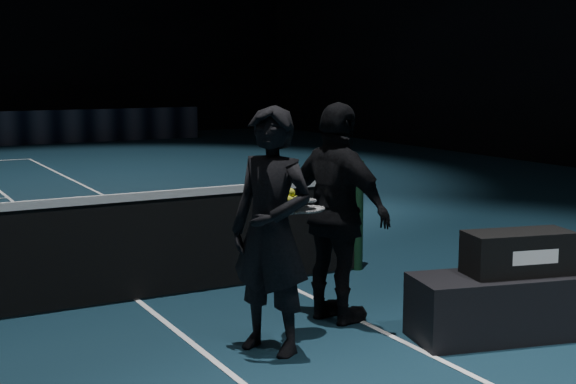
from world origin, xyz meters
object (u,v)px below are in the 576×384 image
at_px(player_bench, 516,304).
at_px(racket_bag, 518,253).
at_px(player_a, 271,231).
at_px(tennis_balls, 292,198).
at_px(racket_lower, 308,209).
at_px(player_b, 337,214).
at_px(racket_upper, 300,200).

relative_size(player_bench, racket_bag, 2.00).
relative_size(player_a, tennis_balls, 14.52).
relative_size(racket_lower, tennis_balls, 5.67).
bearing_deg(racket_lower, racket_bag, -54.82).
height_order(player_a, player_b, same).
xyz_separation_m(player_b, tennis_balls, (-0.54, -0.25, 0.20)).
height_order(racket_bag, player_b, player_b).
bearing_deg(player_b, player_a, 99.25).
height_order(player_b, racket_lower, player_b).
bearing_deg(player_bench, racket_lower, 163.84).
bearing_deg(player_a, racket_upper, 91.32).
bearing_deg(racket_bag, tennis_balls, 169.15).
bearing_deg(racket_lower, player_bench, -54.82).
height_order(racket_bag, racket_upper, racket_upper).
height_order(player_bench, tennis_balls, tennis_balls).
bearing_deg(racket_bag, player_bench, 0.00).
relative_size(player_bench, racket_lower, 2.35).
height_order(player_bench, racket_upper, racket_upper).
bearing_deg(player_a, player_b, 85.61).
bearing_deg(racket_bag, racket_lower, 163.84).
height_order(player_bench, racket_lower, racket_lower).
xyz_separation_m(racket_upper, tennis_balls, (-0.12, -0.09, 0.04)).
bearing_deg(racket_upper, player_a, -178.29).
distance_m(player_bench, player_a, 1.97).
bearing_deg(player_b, racket_upper, 94.17).
height_order(racket_bag, racket_lower, racket_lower).
bearing_deg(racket_upper, player_bench, -58.19).
xyz_separation_m(racket_lower, tennis_balls, (-0.18, -0.08, 0.11)).
bearing_deg(player_bench, racket_upper, 164.47).
distance_m(racket_bag, racket_lower, 1.60).
xyz_separation_m(player_a, player_b, (0.77, 0.36, 0.00)).
height_order(player_b, racket_upper, player_b).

